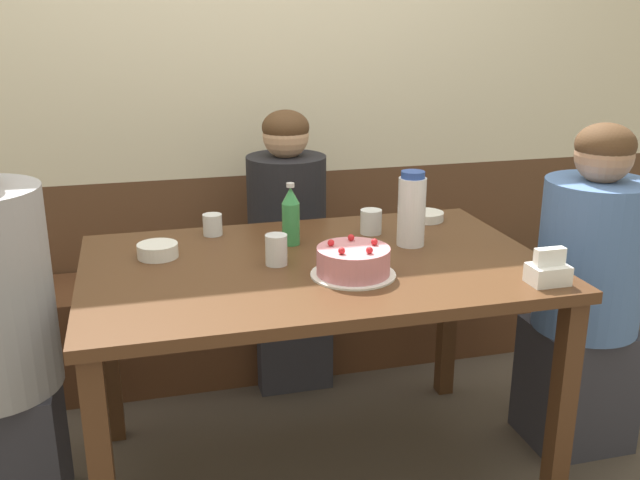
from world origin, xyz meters
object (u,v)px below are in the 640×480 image
at_px(bowl_soup_white, 158,251).
at_px(bowl_rice_small, 425,216).
at_px(bench_seat, 268,318).
at_px(birthday_cake, 353,262).
at_px(soju_bottle, 291,215).
at_px(glass_tumbler_short, 213,225).
at_px(napkin_holder, 548,271).
at_px(glass_shot_small, 276,250).
at_px(person_pale_blue_shirt, 287,257).
at_px(person_grey_tee, 587,295).
at_px(glass_water_tall, 371,222).
at_px(water_pitcher, 412,209).

xyz_separation_m(bowl_soup_white, bowl_rice_small, (0.97, 0.17, -0.01)).
height_order(bench_seat, birthday_cake, birthday_cake).
bearing_deg(bowl_soup_white, bench_seat, 55.29).
bearing_deg(bench_seat, soju_bottle, -92.87).
height_order(soju_bottle, glass_tumbler_short, soju_bottle).
height_order(bench_seat, bowl_soup_white, bowl_soup_white).
bearing_deg(napkin_holder, soju_bottle, 139.33).
bearing_deg(glass_shot_small, person_pale_blue_shirt, 75.35).
xyz_separation_m(birthday_cake, glass_tumbler_short, (-0.35, 0.50, -0.01)).
xyz_separation_m(bowl_soup_white, person_grey_tee, (1.43, -0.20, -0.22)).
relative_size(soju_bottle, bowl_soup_white, 1.64).
bearing_deg(bowl_rice_small, person_grey_tee, -38.72).
xyz_separation_m(bowl_soup_white, glass_shot_small, (0.35, -0.16, 0.02)).
distance_m(soju_bottle, person_pale_blue_shirt, 0.63).
relative_size(birthday_cake, glass_water_tall, 2.98).
xyz_separation_m(birthday_cake, glass_water_tall, (0.18, 0.38, 0.00)).
height_order(birthday_cake, bowl_rice_small, birthday_cake).
bearing_deg(person_pale_blue_shirt, glass_water_tall, 21.92).
bearing_deg(birthday_cake, bench_seat, 94.56).
bearing_deg(person_pale_blue_shirt, bowl_rice_small, 49.16).
bearing_deg(person_grey_tee, bowl_rice_small, -38.72).
distance_m(birthday_cake, glass_water_tall, 0.42).
xyz_separation_m(water_pitcher, bowl_rice_small, (0.16, 0.26, -0.10)).
bearing_deg(soju_bottle, glass_shot_small, -115.05).
relative_size(soju_bottle, glass_water_tall, 2.47).
distance_m(soju_bottle, glass_water_tall, 0.30).
relative_size(birthday_cake, bowl_rice_small, 1.89).
distance_m(water_pitcher, soju_bottle, 0.39).
height_order(water_pitcher, glass_shot_small, water_pitcher).
bearing_deg(person_pale_blue_shirt, water_pitcher, 23.63).
height_order(glass_water_tall, person_pale_blue_shirt, person_pale_blue_shirt).
relative_size(water_pitcher, glass_shot_small, 2.63).
bearing_deg(person_pale_blue_shirt, birthday_cake, 0.71).
bearing_deg(water_pitcher, glass_water_tall, 118.64).
bearing_deg(bench_seat, glass_shot_small, -98.12).
height_order(water_pitcher, glass_water_tall, water_pitcher).
bearing_deg(glass_shot_small, person_grey_tee, -1.78).
xyz_separation_m(napkin_holder, bowl_rice_small, (-0.08, 0.68, -0.02)).
xyz_separation_m(glass_water_tall, glass_shot_small, (-0.38, -0.23, 0.01)).
relative_size(birthday_cake, person_grey_tee, 0.21).
bearing_deg(bowl_soup_white, person_grey_tee, -7.80).
height_order(napkin_holder, bowl_rice_small, napkin_holder).
bearing_deg(person_grey_tee, bowl_soup_white, -7.80).
distance_m(bowl_rice_small, person_grey_tee, 0.62).
xyz_separation_m(water_pitcher, napkin_holder, (0.24, -0.43, -0.08)).
xyz_separation_m(birthday_cake, napkin_holder, (0.51, -0.20, -0.00)).
bearing_deg(glass_tumbler_short, person_grey_tee, -17.36).
xyz_separation_m(soju_bottle, glass_shot_small, (-0.09, -0.18, -0.05)).
distance_m(bowl_soup_white, glass_tumbler_short, 0.27).
distance_m(glass_water_tall, glass_shot_small, 0.44).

